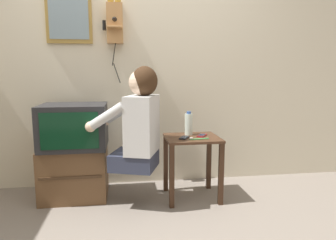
# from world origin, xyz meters

# --- Properties ---
(ground_plane) EXTENTS (14.00, 14.00, 0.00)m
(ground_plane) POSITION_xyz_m (0.00, 0.00, 0.00)
(ground_plane) COLOR slate
(wall_back) EXTENTS (6.80, 0.05, 2.55)m
(wall_back) POSITION_xyz_m (0.00, 1.06, 1.27)
(wall_back) COLOR beige
(wall_back) RESTS_ON ground_plane
(side_table) EXTENTS (0.48, 0.43, 0.57)m
(side_table) POSITION_xyz_m (0.48, 0.56, 0.43)
(side_table) COLOR #422819
(side_table) RESTS_ON ground_plane
(person) EXTENTS (0.62, 0.52, 0.86)m
(person) POSITION_xyz_m (0.00, 0.46, 0.74)
(person) COLOR #2D3347
(person) RESTS_ON ground_plane
(tv_stand) EXTENTS (0.58, 0.44, 0.47)m
(tv_stand) POSITION_xyz_m (-0.58, 0.72, 0.24)
(tv_stand) COLOR brown
(tv_stand) RESTS_ON ground_plane
(television) EXTENTS (0.56, 0.48, 0.39)m
(television) POSITION_xyz_m (-0.56, 0.70, 0.67)
(television) COLOR #232326
(television) RESTS_ON tv_stand
(wall_phone_antique) EXTENTS (0.19, 0.19, 0.80)m
(wall_phone_antique) POSITION_xyz_m (-0.19, 0.98, 1.61)
(wall_phone_antique) COLOR #AD7A47
(framed_picture) EXTENTS (0.42, 0.03, 0.55)m
(framed_picture) POSITION_xyz_m (-0.61, 1.02, 1.69)
(framed_picture) COLOR olive
(cell_phone_held) EXTENTS (0.11, 0.14, 0.01)m
(cell_phone_held) POSITION_xyz_m (0.40, 0.51, 0.57)
(cell_phone_held) COLOR black
(cell_phone_held) RESTS_ON side_table
(cell_phone_spare) EXTENTS (0.12, 0.14, 0.01)m
(cell_phone_spare) POSITION_xyz_m (0.58, 0.58, 0.57)
(cell_phone_spare) COLOR maroon
(cell_phone_spare) RESTS_ON side_table
(water_bottle) EXTENTS (0.07, 0.07, 0.22)m
(water_bottle) POSITION_xyz_m (0.47, 0.66, 0.67)
(water_bottle) COLOR silver
(water_bottle) RESTS_ON side_table
(toothbrush) EXTENTS (0.17, 0.03, 0.02)m
(toothbrush) POSITION_xyz_m (0.51, 0.44, 0.58)
(toothbrush) COLOR #4CBF66
(toothbrush) RESTS_ON side_table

